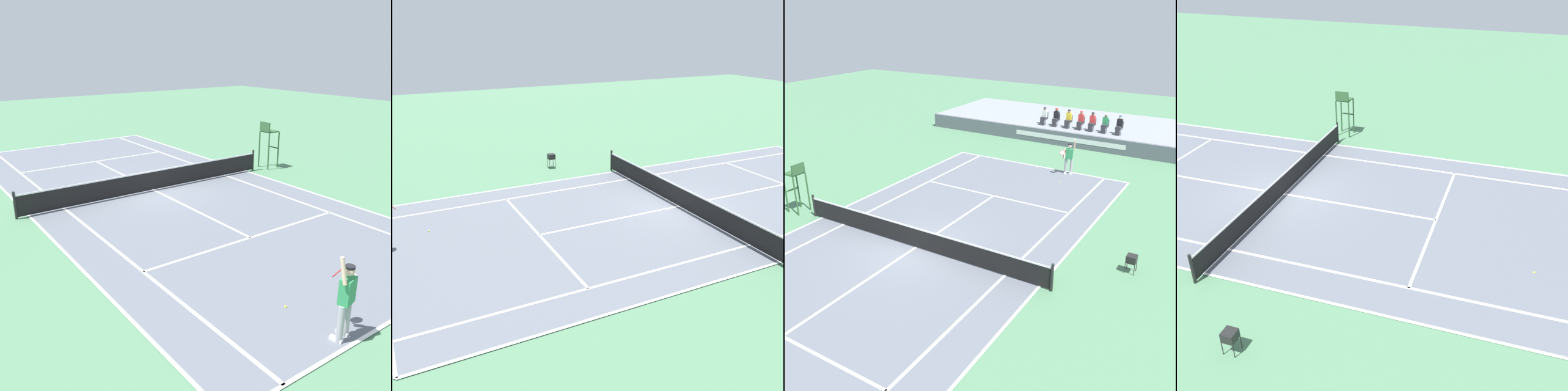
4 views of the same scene
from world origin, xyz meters
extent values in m
plane|color=#4C7A56|center=(0.00, 0.00, 0.00)|extent=(80.00, 80.00, 0.00)
cube|color=slate|center=(0.00, 0.00, 0.01)|extent=(10.98, 23.78, 0.02)
cube|color=white|center=(-5.49, 0.00, 0.02)|extent=(0.10, 23.78, 0.01)
cube|color=white|center=(5.49, 0.00, 0.02)|extent=(0.10, 23.78, 0.01)
cube|color=white|center=(-4.11, 0.00, 0.02)|extent=(0.10, 23.78, 0.01)
cube|color=white|center=(4.11, 0.00, 0.02)|extent=(0.10, 23.78, 0.01)
cube|color=white|center=(0.00, 6.40, 0.02)|extent=(8.22, 0.10, 0.01)
cube|color=white|center=(0.00, 0.00, 0.02)|extent=(0.10, 12.80, 0.01)
cylinder|color=black|center=(-5.94, 0.00, 0.54)|extent=(0.10, 0.10, 1.07)
cylinder|color=black|center=(5.94, 0.00, 0.54)|extent=(0.10, 0.10, 1.07)
cube|color=black|center=(0.00, 0.00, 0.48)|extent=(11.78, 0.02, 0.84)
cube|color=white|center=(0.00, 0.00, 0.90)|extent=(11.78, 0.03, 0.06)
sphere|color=#D1E533|center=(2.13, 10.04, 0.03)|extent=(0.07, 0.07, 0.07)
cylinder|color=#2D562D|center=(-7.39, -0.35, 0.95)|extent=(0.07, 0.07, 1.90)
cylinder|color=#2D562D|center=(-7.39, 0.35, 0.95)|extent=(0.07, 0.07, 1.90)
cylinder|color=#2D562D|center=(-6.69, -0.35, 0.95)|extent=(0.07, 0.07, 1.90)
cylinder|color=#2D562D|center=(-6.69, 0.35, 0.95)|extent=(0.07, 0.07, 1.90)
cube|color=#2D562D|center=(-7.04, 0.00, 1.93)|extent=(0.70, 0.70, 0.06)
cube|color=#2D562D|center=(-6.69, 0.00, 2.20)|extent=(0.06, 0.70, 0.48)
cube|color=#2D562D|center=(-7.35, 0.00, 1.04)|extent=(0.10, 0.70, 0.04)
cube|color=black|center=(7.96, 2.65, 0.56)|extent=(0.36, 0.36, 0.28)
cylinder|color=black|center=(7.79, 2.48, 0.21)|extent=(0.02, 0.02, 0.42)
cylinder|color=black|center=(8.13, 2.48, 0.21)|extent=(0.02, 0.02, 0.42)
cylinder|color=black|center=(7.79, 2.82, 0.21)|extent=(0.02, 0.02, 0.42)
cylinder|color=black|center=(8.13, 2.82, 0.21)|extent=(0.02, 0.02, 0.42)
ellipsoid|color=#D1E533|center=(7.96, 2.65, 0.64)|extent=(0.30, 0.30, 0.12)
camera|label=1|loc=(9.45, 16.48, 6.14)|focal=40.78mm
camera|label=2|loc=(-14.66, 11.66, 7.46)|focal=42.15mm
camera|label=3|loc=(10.91, -12.99, 9.26)|focal=42.95mm
camera|label=4|loc=(15.14, 8.88, 9.62)|focal=43.48mm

